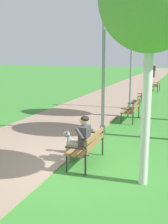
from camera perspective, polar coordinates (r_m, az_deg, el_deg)
ground_plane at (r=6.96m, az=-2.30°, el=-11.35°), size 120.00×120.00×0.00m
paved_path at (r=30.37m, az=11.84°, el=6.46°), size 3.69×60.00×0.04m
park_bench_near at (r=6.97m, az=0.87°, el=-6.81°), size 0.55×1.50×0.85m
park_bench_mid at (r=11.65m, az=10.02°, el=0.63°), size 0.55×1.50×0.85m
park_bench_far at (r=16.23m, az=12.71°, el=3.66°), size 0.55×1.50×0.85m
park_bench_furthest at (r=21.47m, az=14.92°, el=5.49°), size 0.55×1.50×0.85m
person_seated_on_near_bench at (r=6.99m, az=-0.73°, el=-5.31°), size 0.74×0.49×1.25m
dog_grey at (r=7.68m, az=-2.02°, el=-7.01°), size 0.83×0.31×0.71m
lamp_post_near at (r=9.31m, az=4.10°, el=9.45°), size 0.24×0.24×4.56m
lamp_post_mid at (r=14.08m, az=9.86°, el=9.44°), size 0.24×0.24×4.24m
pedestrian_distant at (r=35.06m, az=14.51°, el=8.37°), size 0.32×0.22×1.65m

